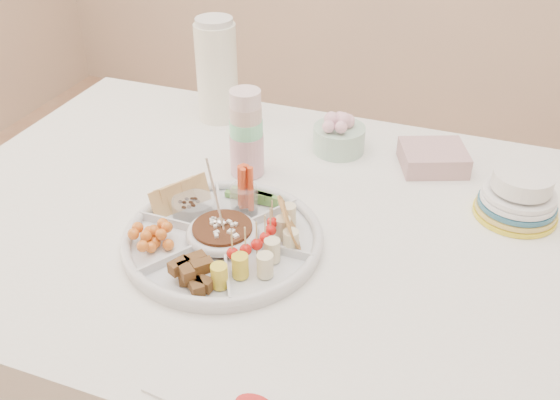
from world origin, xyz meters
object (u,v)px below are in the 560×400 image
(dining_table, at_px, (282,348))
(party_tray, at_px, (223,236))
(plate_stack, at_px, (519,193))
(thermos, at_px, (217,69))

(dining_table, xyz_separation_m, party_tray, (-0.08, -0.12, 0.40))
(plate_stack, bearing_deg, thermos, 165.39)
(dining_table, distance_m, party_tray, 0.43)
(dining_table, height_order, plate_stack, plate_stack)
(thermos, bearing_deg, plate_stack, -14.61)
(dining_table, xyz_separation_m, thermos, (-0.32, 0.38, 0.52))
(party_tray, distance_m, thermos, 0.57)
(thermos, bearing_deg, party_tray, -64.28)
(dining_table, distance_m, thermos, 0.72)
(party_tray, relative_size, thermos, 1.39)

